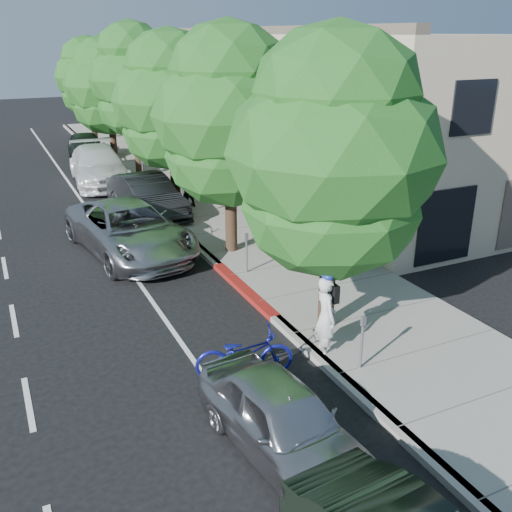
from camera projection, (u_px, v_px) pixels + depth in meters
ground at (259, 306)px, 15.80m from camera, size 120.00×120.00×0.00m
sidewalk at (224, 215)px, 23.41m from camera, size 4.60×56.00×0.15m
curb at (171, 222)px, 22.49m from camera, size 0.30×56.00×0.15m
curb_red_segment at (244, 289)px, 16.61m from camera, size 0.32×4.00×0.15m
storefront_building at (273, 98)px, 33.49m from camera, size 10.00×36.00×7.00m
street_tree_0 at (334, 157)px, 12.86m from camera, size 4.98×4.98×7.37m
street_tree_1 at (229, 118)px, 17.85m from camera, size 4.92×4.92×7.51m
street_tree_2 at (171, 102)px, 22.94m from camera, size 4.81×4.81×7.32m
street_tree_3 at (133, 82)px, 27.84m from camera, size 4.30×4.30×7.68m
street_tree_4 at (108, 86)px, 33.12m from camera, size 5.16×5.16×7.04m
street_tree_5 at (89, 78)px, 38.13m from camera, size 4.53×4.53×6.96m
cyclist at (326, 317)px, 13.02m from camera, size 0.59×0.80×1.99m
bicycle at (244, 354)px, 12.35m from camera, size 2.27×1.27×1.13m
silver_suv at (129, 229)px, 19.22m from camera, size 3.71×6.57×1.73m
dark_sedan at (147, 196)px, 23.26m from camera, size 2.35×5.23×1.67m
white_pickup at (99, 166)px, 28.32m from camera, size 2.92×6.34×1.80m
dark_suv_far at (87, 147)px, 33.26m from camera, size 2.25×4.97×1.66m
near_car_a at (282, 420)px, 10.04m from camera, size 2.10×4.23×1.38m
pedestrian at (185, 186)px, 23.83m from camera, size 1.11×0.99×1.87m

